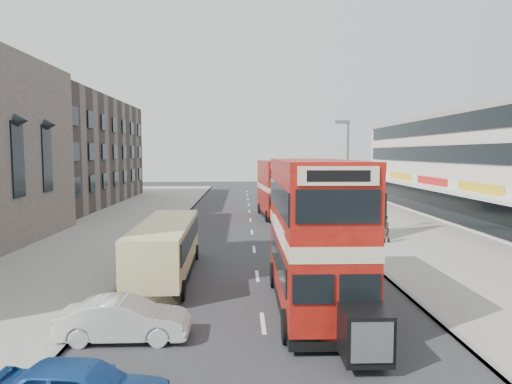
% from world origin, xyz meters
% --- Properties ---
extents(ground, '(160.00, 160.00, 0.00)m').
position_xyz_m(ground, '(0.00, 0.00, 0.00)').
color(ground, '#28282B').
rests_on(ground, ground).
extents(road_surface, '(12.00, 90.00, 0.01)m').
position_xyz_m(road_surface, '(0.00, 20.00, 0.01)').
color(road_surface, '#28282B').
rests_on(road_surface, ground).
extents(pavement_right, '(12.00, 90.00, 0.15)m').
position_xyz_m(pavement_right, '(12.00, 20.00, 0.07)').
color(pavement_right, gray).
rests_on(pavement_right, ground).
extents(pavement_left, '(12.00, 90.00, 0.15)m').
position_xyz_m(pavement_left, '(-12.00, 20.00, 0.07)').
color(pavement_left, gray).
rests_on(pavement_left, ground).
extents(kerb_left, '(0.20, 90.00, 0.16)m').
position_xyz_m(kerb_left, '(-6.10, 20.00, 0.07)').
color(kerb_left, gray).
rests_on(kerb_left, ground).
extents(kerb_right, '(0.20, 90.00, 0.16)m').
position_xyz_m(kerb_right, '(6.10, 20.00, 0.07)').
color(kerb_right, gray).
rests_on(kerb_right, ground).
extents(brick_terrace, '(14.00, 28.00, 12.00)m').
position_xyz_m(brick_terrace, '(-22.00, 38.00, 6.00)').
color(brick_terrace, '#66594C').
rests_on(brick_terrace, ground).
extents(commercial_row, '(9.90, 46.20, 9.30)m').
position_xyz_m(commercial_row, '(19.95, 22.00, 4.70)').
color(commercial_row, beige).
rests_on(commercial_row, ground).
extents(street_lamp, '(1.00, 0.20, 8.12)m').
position_xyz_m(street_lamp, '(6.52, 18.00, 4.78)').
color(street_lamp, slate).
rests_on(street_lamp, ground).
extents(bus_main, '(2.73, 9.86, 5.43)m').
position_xyz_m(bus_main, '(1.98, 3.46, 2.86)').
color(bus_main, black).
rests_on(bus_main, ground).
extents(bus_second, '(3.19, 9.13, 4.99)m').
position_xyz_m(bus_second, '(2.38, 28.03, 2.63)').
color(bus_second, black).
rests_on(bus_second, ground).
extents(coach, '(2.58, 9.26, 2.44)m').
position_xyz_m(coach, '(-4.31, 7.96, 1.44)').
color(coach, black).
rests_on(coach, ground).
extents(car_left_front, '(4.05, 1.43, 1.33)m').
position_xyz_m(car_left_front, '(-4.41, 0.74, 0.67)').
color(car_left_front, silver).
rests_on(car_left_front, ground).
extents(car_right_a, '(4.81, 2.30, 1.35)m').
position_xyz_m(car_right_a, '(4.59, 16.69, 0.68)').
color(car_right_a, maroon).
rests_on(car_right_a, ground).
extents(car_right_b, '(3.98, 1.91, 1.09)m').
position_xyz_m(car_right_b, '(4.80, 21.07, 0.55)').
color(car_right_b, orange).
rests_on(car_right_b, ground).
extents(car_right_c, '(4.14, 1.67, 1.41)m').
position_xyz_m(car_right_c, '(5.45, 30.91, 0.70)').
color(car_right_c, '#5778AF').
rests_on(car_right_c, ground).
extents(pedestrian_near, '(0.78, 0.66, 1.80)m').
position_xyz_m(pedestrian_near, '(8.37, 15.22, 1.05)').
color(pedestrian_near, gray).
rests_on(pedestrian_near, pavement_right).
extents(pedestrian_far, '(1.01, 0.51, 1.65)m').
position_xyz_m(pedestrian_far, '(8.95, 29.64, 0.98)').
color(pedestrian_far, gray).
rests_on(pedestrian_far, pavement_right).
extents(cyclist, '(0.76, 1.70, 2.20)m').
position_xyz_m(cyclist, '(3.89, 19.02, 0.77)').
color(cyclist, gray).
rests_on(cyclist, ground).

